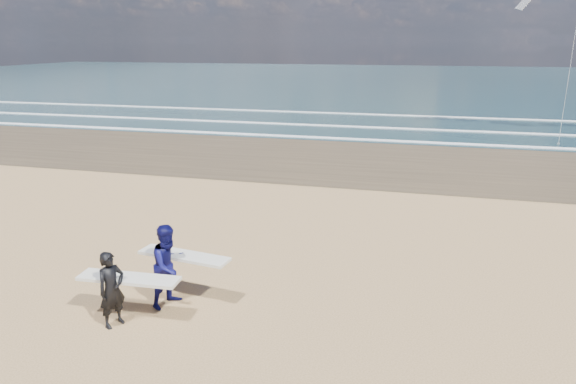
# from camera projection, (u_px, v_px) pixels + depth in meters

# --- Properties ---
(ocean) EXTENTS (220.00, 100.00, 0.02)m
(ocean) POSITION_uv_depth(u_px,v_px,m) (528.00, 83.00, 72.52)
(ocean) COLOR #1B373D
(ocean) RESTS_ON ground
(surfer_near) EXTENTS (2.22, 1.02, 1.66)m
(surfer_near) POSITION_uv_depth(u_px,v_px,m) (115.00, 288.00, 10.72)
(surfer_near) COLOR black
(surfer_near) RESTS_ON ground
(surfer_far) EXTENTS (2.25, 1.33, 1.92)m
(surfer_far) POSITION_uv_depth(u_px,v_px,m) (170.00, 265.00, 11.53)
(surfer_far) COLOR #0D0D49
(surfer_far) RESTS_ON ground
(kite_1) EXTENTS (6.74, 4.84, 11.05)m
(kite_1) POSITION_uv_depth(u_px,v_px,m) (576.00, 29.00, 30.23)
(kite_1) COLOR slate
(kite_1) RESTS_ON ground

